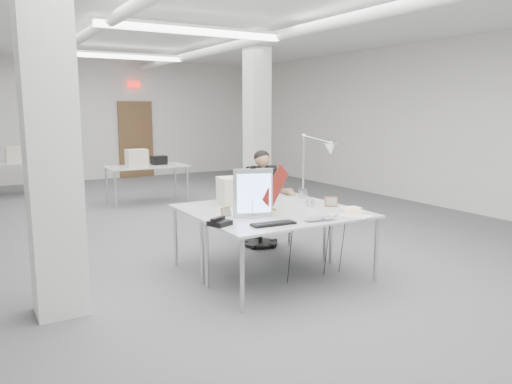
{
  "coord_description": "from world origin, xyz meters",
  "views": [
    {
      "loc": [
        -2.98,
        -6.78,
        1.89
      ],
      "look_at": [
        -0.17,
        -2.0,
        0.97
      ],
      "focal_mm": 35.0,
      "sensor_mm": 36.0,
      "label": 1
    }
  ],
  "objects_px": {
    "beige_monitor": "(233,191)",
    "monitor": "(253,193)",
    "office_chair": "(260,206)",
    "architect_lamp": "(315,162)",
    "desk_main": "(293,218)",
    "laptop": "(322,220)",
    "desk_phone": "(220,223)",
    "seated_person": "(262,182)",
    "bankers_lamp": "(268,196)"
  },
  "relations": [
    {
      "from": "beige_monitor",
      "to": "monitor",
      "type": "bearing_deg",
      "value": -95.58
    },
    {
      "from": "office_chair",
      "to": "architect_lamp",
      "type": "relative_size",
      "value": 1.14
    },
    {
      "from": "architect_lamp",
      "to": "desk_main",
      "type": "bearing_deg",
      "value": -115.72
    },
    {
      "from": "laptop",
      "to": "desk_phone",
      "type": "height_order",
      "value": "desk_phone"
    },
    {
      "from": "beige_monitor",
      "to": "desk_main",
      "type": "bearing_deg",
      "value": -71.66
    },
    {
      "from": "laptop",
      "to": "desk_phone",
      "type": "xyz_separation_m",
      "value": [
        -0.99,
        0.38,
        0.01
      ]
    },
    {
      "from": "laptop",
      "to": "architect_lamp",
      "type": "relative_size",
      "value": 0.35
    },
    {
      "from": "desk_main",
      "to": "beige_monitor",
      "type": "xyz_separation_m",
      "value": [
        -0.19,
        1.0,
        0.17
      ]
    },
    {
      "from": "seated_person",
      "to": "architect_lamp",
      "type": "xyz_separation_m",
      "value": [
        0.26,
        -0.84,
        0.35
      ]
    },
    {
      "from": "laptop",
      "to": "bankers_lamp",
      "type": "xyz_separation_m",
      "value": [
        -0.19,
        0.75,
        0.15
      ]
    },
    {
      "from": "seated_person",
      "to": "office_chair",
      "type": "bearing_deg",
      "value": 94.89
    },
    {
      "from": "architect_lamp",
      "to": "laptop",
      "type": "bearing_deg",
      "value": -98.82
    },
    {
      "from": "monitor",
      "to": "office_chair",
      "type": "bearing_deg",
      "value": 75.09
    },
    {
      "from": "office_chair",
      "to": "desk_phone",
      "type": "xyz_separation_m",
      "value": [
        -1.36,
        -1.49,
        0.21
      ]
    },
    {
      "from": "seated_person",
      "to": "monitor",
      "type": "distance_m",
      "value": 1.56
    },
    {
      "from": "desk_phone",
      "to": "beige_monitor",
      "type": "height_order",
      "value": "beige_monitor"
    },
    {
      "from": "desk_phone",
      "to": "beige_monitor",
      "type": "xyz_separation_m",
      "value": [
        0.66,
        0.95,
        0.14
      ]
    },
    {
      "from": "monitor",
      "to": "bankers_lamp",
      "type": "xyz_separation_m",
      "value": [
        0.32,
        0.21,
        -0.09
      ]
    },
    {
      "from": "bankers_lamp",
      "to": "beige_monitor",
      "type": "relative_size",
      "value": 0.98
    },
    {
      "from": "desk_main",
      "to": "seated_person",
      "type": "bearing_deg",
      "value": 71.05
    },
    {
      "from": "bankers_lamp",
      "to": "architect_lamp",
      "type": "bearing_deg",
      "value": 37.6
    },
    {
      "from": "architect_lamp",
      "to": "monitor",
      "type": "bearing_deg",
      "value": -134.96
    },
    {
      "from": "desk_phone",
      "to": "bankers_lamp",
      "type": "bearing_deg",
      "value": 1.47
    },
    {
      "from": "desk_main",
      "to": "architect_lamp",
      "type": "height_order",
      "value": "architect_lamp"
    },
    {
      "from": "laptop",
      "to": "office_chair",
      "type": "bearing_deg",
      "value": 87.81
    },
    {
      "from": "office_chair",
      "to": "beige_monitor",
      "type": "relative_size",
      "value": 3.31
    },
    {
      "from": "desk_phone",
      "to": "architect_lamp",
      "type": "distance_m",
      "value": 1.79
    },
    {
      "from": "desk_main",
      "to": "bankers_lamp",
      "type": "bearing_deg",
      "value": 97.6
    },
    {
      "from": "desk_main",
      "to": "monitor",
      "type": "distance_m",
      "value": 0.51
    },
    {
      "from": "laptop",
      "to": "beige_monitor",
      "type": "distance_m",
      "value": 1.37
    },
    {
      "from": "office_chair",
      "to": "beige_monitor",
      "type": "xyz_separation_m",
      "value": [
        -0.71,
        -0.54,
        0.35
      ]
    },
    {
      "from": "seated_person",
      "to": "desk_phone",
      "type": "height_order",
      "value": "seated_person"
    },
    {
      "from": "laptop",
      "to": "beige_monitor",
      "type": "bearing_deg",
      "value": 113.21
    },
    {
      "from": "desk_main",
      "to": "architect_lamp",
      "type": "xyz_separation_m",
      "value": [
        0.77,
        0.65,
        0.51
      ]
    },
    {
      "from": "desk_phone",
      "to": "office_chair",
      "type": "bearing_deg",
      "value": 24.01
    },
    {
      "from": "office_chair",
      "to": "laptop",
      "type": "height_order",
      "value": "office_chair"
    },
    {
      "from": "office_chair",
      "to": "monitor",
      "type": "distance_m",
      "value": 1.66
    },
    {
      "from": "monitor",
      "to": "bankers_lamp",
      "type": "relative_size",
      "value": 1.54
    },
    {
      "from": "office_chair",
      "to": "seated_person",
      "type": "xyz_separation_m",
      "value": [
        0.0,
        -0.05,
        0.33
      ]
    },
    {
      "from": "bankers_lamp",
      "to": "desk_phone",
      "type": "height_order",
      "value": "bankers_lamp"
    },
    {
      "from": "seated_person",
      "to": "beige_monitor",
      "type": "distance_m",
      "value": 0.86
    },
    {
      "from": "seated_person",
      "to": "beige_monitor",
      "type": "xyz_separation_m",
      "value": [
        -0.71,
        -0.49,
        0.02
      ]
    },
    {
      "from": "office_chair",
      "to": "bankers_lamp",
      "type": "relative_size",
      "value": 3.36
    },
    {
      "from": "seated_person",
      "to": "desk_phone",
      "type": "distance_m",
      "value": 1.98
    },
    {
      "from": "desk_phone",
      "to": "architect_lamp",
      "type": "relative_size",
      "value": 0.2
    },
    {
      "from": "laptop",
      "to": "beige_monitor",
      "type": "height_order",
      "value": "beige_monitor"
    },
    {
      "from": "office_chair",
      "to": "desk_phone",
      "type": "distance_m",
      "value": 2.03
    },
    {
      "from": "seated_person",
      "to": "laptop",
      "type": "bearing_deg",
      "value": -96.79
    },
    {
      "from": "desk_main",
      "to": "beige_monitor",
      "type": "bearing_deg",
      "value": 101.07
    },
    {
      "from": "office_chair",
      "to": "beige_monitor",
      "type": "bearing_deg",
      "value": -137.58
    }
  ]
}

